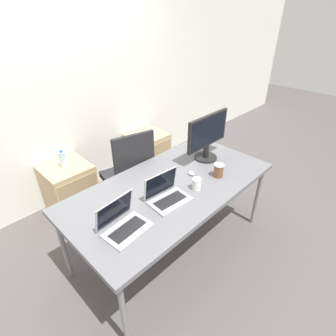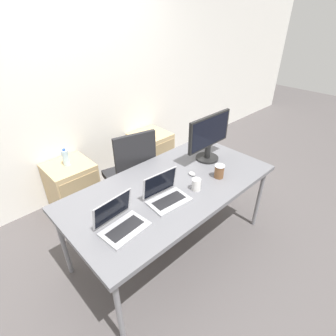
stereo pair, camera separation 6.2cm
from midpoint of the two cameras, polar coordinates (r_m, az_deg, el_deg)
ground_plane at (r=2.82m, az=1.35°, el=-16.44°), size 14.00×14.00×0.00m
wall_back at (r=3.25m, az=-18.59°, el=15.92°), size 10.00×0.05×2.60m
desk at (r=2.33m, az=1.57°, el=-4.49°), size 1.90×0.96×0.77m
office_chair at (r=3.02m, az=-7.47°, el=-3.03°), size 0.57×0.61×1.06m
cabinet_left at (r=3.28m, az=-19.57°, el=-3.77°), size 0.49×0.49×0.59m
cabinet_right at (r=3.81m, az=-3.26°, el=3.39°), size 0.49×0.49×0.59m
water_bottle at (r=3.09m, az=-20.86°, el=2.12°), size 0.07×0.07×0.20m
laptop_left at (r=1.89m, az=-9.30°, el=-11.58°), size 0.34×0.28×0.23m
laptop_right at (r=2.11m, az=0.37°, el=-5.89°), size 0.34×0.27×0.23m
monitor at (r=2.61m, az=9.58°, el=6.74°), size 0.57×0.23×0.47m
mouse at (r=2.43m, az=5.96°, el=-1.26°), size 0.05×0.07×0.03m
coffee_cup_white at (r=2.23m, az=6.96°, el=-3.60°), size 0.08×0.08×0.10m
coffee_cup_brown at (r=2.42m, az=11.80°, el=-0.72°), size 0.09×0.09×0.13m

